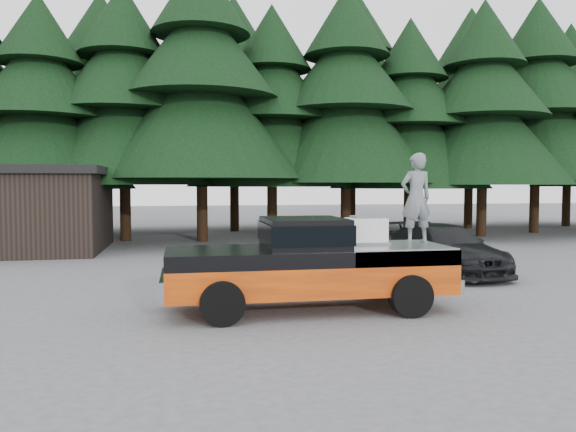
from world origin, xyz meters
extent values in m
plane|color=#4E4E51|center=(0.00, 0.00, 0.00)|extent=(120.00, 120.00, 0.00)
cube|color=black|center=(0.53, -0.26, 1.62)|extent=(1.66, 1.90, 0.59)
cube|color=silver|center=(1.95, -0.04, 1.60)|extent=(0.80, 0.67, 0.54)
imported|color=slate|center=(3.08, -0.06, 2.31)|extent=(0.76, 0.54, 1.96)
imported|color=black|center=(5.67, 3.83, 0.71)|extent=(2.51, 5.11, 1.43)
camera|label=1|loc=(-1.94, -11.52, 2.60)|focal=35.00mm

